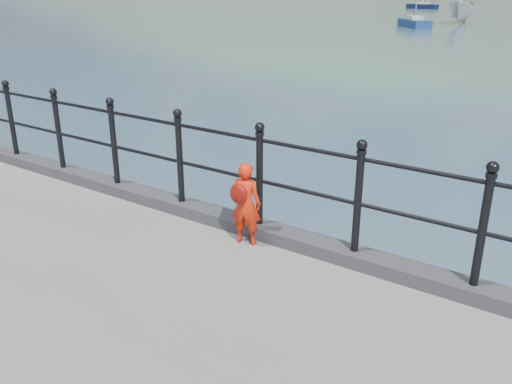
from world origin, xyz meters
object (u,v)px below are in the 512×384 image
Objects in this scene: child at (245,203)px; sailboat_left at (422,7)px; railing at (217,159)px; sailboat_port at (414,24)px; launch_white at (463,12)px.

child is 0.14× the size of sailboat_left.
sailboat_port is at bearing 106.52° from railing.
sailboat_left is at bearing 157.64° from sailboat_port.
sailboat_port is (12.04, -37.75, 0.00)m from sailboat_left.
sailboat_port is at bearing -88.13° from child.
sailboat_left reaches higher than launch_white.
sailboat_left is 1.00× the size of sailboat_port.
sailboat_port is (-13.96, 45.35, -1.15)m from child.
railing is 19.00× the size of child.
sailboat_port is at bearing -110.85° from launch_white.
railing is at bearing -62.20° from sailboat_left.
child is at bearing -61.88° from sailboat_left.
sailboat_left is (-26.01, 83.11, -1.15)m from child.
sailboat_left is at bearing -87.87° from child.
railing is at bearing -39.06° from child.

